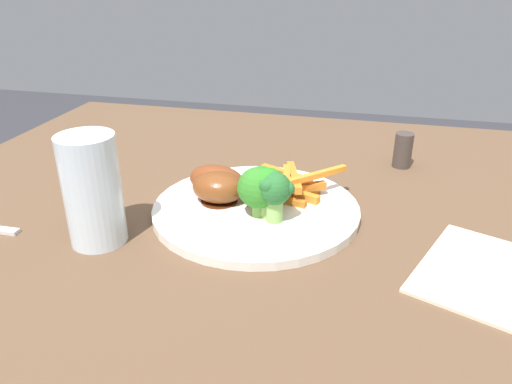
# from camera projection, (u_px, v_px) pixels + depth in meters

# --- Properties ---
(dining_table) EXTENTS (0.96, 0.85, 0.72)m
(dining_table) POSITION_uv_depth(u_px,v_px,m) (230.00, 259.00, 0.77)
(dining_table) COLOR brown
(dining_table) RESTS_ON ground_plane
(dinner_plate) EXTENTS (0.28, 0.28, 0.01)m
(dinner_plate) POSITION_uv_depth(u_px,v_px,m) (256.00, 209.00, 0.67)
(dinner_plate) COLOR white
(dinner_plate) RESTS_ON dining_table
(broccoli_floret_front) EXTENTS (0.06, 0.05, 0.07)m
(broccoli_floret_front) POSITION_uv_depth(u_px,v_px,m) (269.00, 188.00, 0.62)
(broccoli_floret_front) COLOR #92B45E
(broccoli_floret_front) RESTS_ON dinner_plate
(broccoli_floret_middle) EXTENTS (0.05, 0.04, 0.07)m
(broccoli_floret_middle) POSITION_uv_depth(u_px,v_px,m) (274.00, 191.00, 0.61)
(broccoli_floret_middle) COLOR #88BA5A
(broccoli_floret_middle) RESTS_ON dinner_plate
(broccoli_floret_back) EXTENTS (0.06, 0.06, 0.07)m
(broccoli_floret_back) POSITION_uv_depth(u_px,v_px,m) (259.00, 188.00, 0.62)
(broccoli_floret_back) COLOR #7DB24E
(broccoli_floret_back) RESTS_ON dinner_plate
(carrot_fries_pile) EXTENTS (0.13, 0.11, 0.03)m
(carrot_fries_pile) POSITION_uv_depth(u_px,v_px,m) (287.00, 185.00, 0.69)
(carrot_fries_pile) COLOR orange
(carrot_fries_pile) RESTS_ON dinner_plate
(chicken_drumstick_near) EXTENTS (0.13, 0.06, 0.04)m
(chicken_drumstick_near) POSITION_uv_depth(u_px,v_px,m) (220.00, 188.00, 0.67)
(chicken_drumstick_near) COLOR #4E210E
(chicken_drumstick_near) RESTS_ON dinner_plate
(chicken_drumstick_far) EXTENTS (0.13, 0.06, 0.04)m
(chicken_drumstick_far) POSITION_uv_depth(u_px,v_px,m) (220.00, 181.00, 0.69)
(chicken_drumstick_far) COLOR #53210F
(chicken_drumstick_far) RESTS_ON dinner_plate
(water_glass) EXTENTS (0.07, 0.07, 0.14)m
(water_glass) POSITION_uv_depth(u_px,v_px,m) (92.00, 190.00, 0.58)
(water_glass) COLOR silver
(water_glass) RESTS_ON dining_table
(napkin) EXTENTS (0.19, 0.21, 0.00)m
(napkin) POSITION_uv_depth(u_px,v_px,m) (490.00, 275.00, 0.54)
(napkin) COLOR beige
(napkin) RESTS_ON dining_table
(pepper_shaker) EXTENTS (0.03, 0.03, 0.06)m
(pepper_shaker) POSITION_uv_depth(u_px,v_px,m) (403.00, 150.00, 0.81)
(pepper_shaker) COLOR #423833
(pepper_shaker) RESTS_ON dining_table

